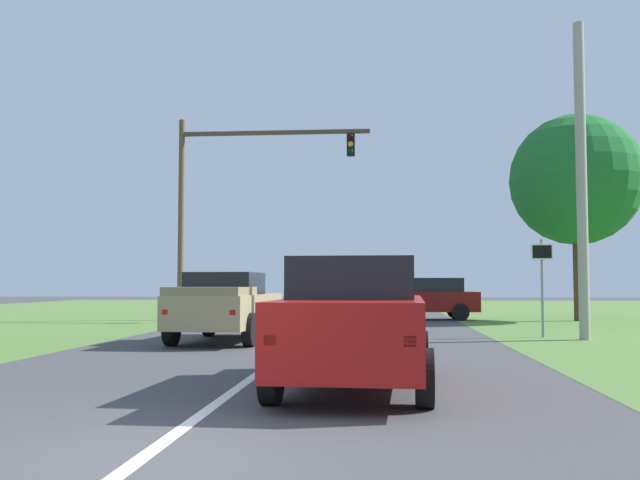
% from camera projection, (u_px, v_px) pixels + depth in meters
% --- Properties ---
extents(ground_plane, '(120.00, 120.00, 0.00)m').
position_uv_depth(ground_plane, '(300.00, 343.00, 17.93)').
color(ground_plane, '#424244').
extents(lane_centre_stripe, '(0.16, 41.68, 0.01)m').
position_uv_depth(lane_centre_stripe, '(172.00, 436.00, 6.99)').
color(lane_centre_stripe, white).
rests_on(lane_centre_stripe, ground_plane).
extents(red_suv_near, '(2.25, 5.01, 1.84)m').
position_uv_depth(red_suv_near, '(357.00, 319.00, 10.32)').
color(red_suv_near, '#9E1411').
rests_on(red_suv_near, ground_plane).
extents(pickup_truck_lead, '(2.32, 5.16, 1.77)m').
position_uv_depth(pickup_truck_lead, '(226.00, 305.00, 18.42)').
color(pickup_truck_lead, tan).
rests_on(pickup_truck_lead, ground_plane).
extents(traffic_light, '(7.84, 0.40, 8.21)m').
position_uv_depth(traffic_light, '(229.00, 187.00, 29.18)').
color(traffic_light, brown).
rests_on(traffic_light, ground_plane).
extents(keep_moving_sign, '(0.60, 0.09, 2.72)m').
position_uv_depth(keep_moving_sign, '(542.00, 275.00, 19.88)').
color(keep_moving_sign, gray).
rests_on(keep_moving_sign, ground_plane).
extents(oak_tree_right, '(5.22, 5.22, 8.24)m').
position_uv_depth(oak_tree_right, '(576.00, 180.00, 28.68)').
color(oak_tree_right, '#4C351E').
rests_on(oak_tree_right, ground_plane).
extents(crossing_suv_far, '(4.30, 2.09, 1.71)m').
position_uv_depth(crossing_suv_far, '(427.00, 298.00, 29.50)').
color(crossing_suv_far, maroon).
rests_on(crossing_suv_far, ground_plane).
extents(utility_pole_right, '(0.28, 0.28, 8.52)m').
position_uv_depth(utility_pole_right, '(581.00, 179.00, 19.10)').
color(utility_pole_right, '#9E998E').
rests_on(utility_pole_right, ground_plane).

